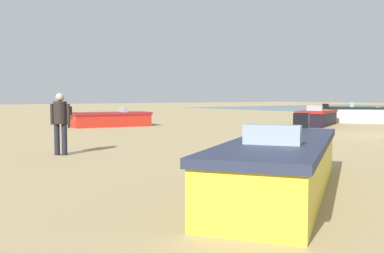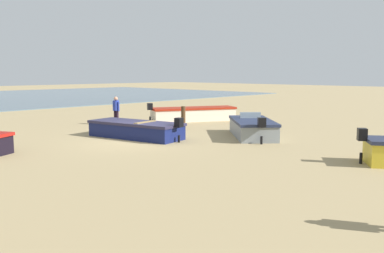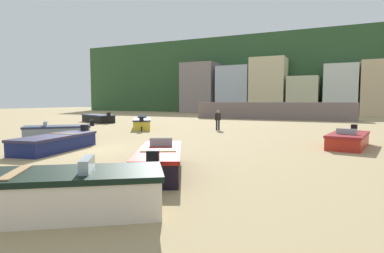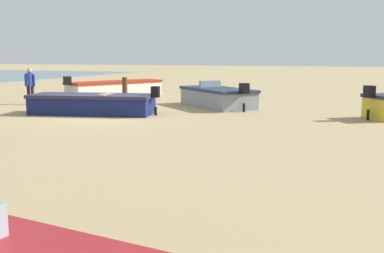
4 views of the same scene
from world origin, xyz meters
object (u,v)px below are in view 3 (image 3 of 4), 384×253
Objects in this scene: boat_navy_3 at (56,143)px; boat_black_4 at (160,161)px; beach_walker_distant at (218,118)px; boat_cream_7 at (46,193)px; boat_grey_2 at (58,132)px; boat_yellow_5 at (142,123)px; boat_red_6 at (348,140)px; boat_black_0 at (98,118)px.

boat_navy_3 is 1.12× the size of boat_black_4.
beach_walker_distant is (3.36, 13.17, 0.57)m from boat_navy_3.
beach_walker_distant reaches higher than boat_black_4.
beach_walker_distant reaches higher than boat_cream_7.
beach_walker_distant is at bearing -83.36° from boat_grey_2.
beach_walker_distant is at bearing -114.96° from boat_navy_3.
boat_navy_3 is 12.37m from boat_yellow_5.
boat_cream_7 reaches higher than boat_yellow_5.
boat_grey_2 is at bearing 126.00° from boat_black_4.
boat_grey_2 is 17.06m from boat_red_6.
boat_yellow_5 is (-3.15, 11.96, 0.06)m from boat_navy_3.
boat_cream_7 is (-5.88, -13.49, 0.09)m from boat_red_6.
boat_grey_2 is (8.05, -12.81, -0.02)m from boat_black_0.
boat_black_4 reaches higher than boat_red_6.
boat_red_6 is at bearing -123.99° from boat_grey_2.
boat_black_4 is at bearing -163.13° from boat_grey_2.
boat_yellow_5 is at bearing -7.93° from boat_red_6.
boat_yellow_5 is 6.64m from beach_walker_distant.
boat_navy_3 is 0.96× the size of boat_yellow_5.
boat_navy_3 is 7.26m from boat_black_4.
beach_walker_distant reaches higher than boat_yellow_5.
boat_black_0 reaches higher than boat_navy_3.
boat_cream_7 is at bearing -115.60° from boat_black_0.
boat_black_4 is 4.35m from boat_cream_7.
boat_red_6 is 14.72m from boat_cream_7.
beach_walker_distant is at bearing -77.32° from boat_black_0.
boat_grey_2 is at bearing -123.00° from boat_black_0.
boat_navy_3 is 1.14× the size of boat_red_6.
boat_black_4 is 2.74× the size of beach_walker_distant.
beach_walker_distant is (-3.49, 19.53, 0.48)m from boat_cream_7.
boat_yellow_5 is at bearing -92.19° from boat_black_0.
boat_grey_2 is 0.83× the size of boat_cream_7.
boat_red_6 is (15.89, -4.83, -0.06)m from boat_yellow_5.
boat_red_6 is at bearing 100.26° from beach_walker_distant.
boat_red_6 is at bearing 31.23° from boat_black_4.
boat_cream_7 reaches higher than boat_black_0.
boat_grey_2 is at bearing 20.65° from boat_red_6.
boat_navy_3 is at bearing 137.39° from boat_black_4.
boat_black_4 is 0.92× the size of boat_cream_7.
boat_navy_3 reaches higher than boat_red_6.
boat_cream_7 is at bearing 126.51° from boat_navy_3.
boat_yellow_5 is 20.87m from boat_cream_7.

